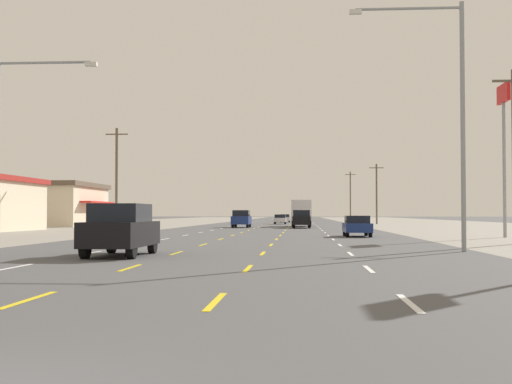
# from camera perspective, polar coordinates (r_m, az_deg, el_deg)

# --- Properties ---
(ground_plane) EXTENTS (572.00, 572.00, 0.00)m
(ground_plane) POSITION_cam_1_polar(r_m,az_deg,el_deg) (71.56, 1.18, -3.09)
(ground_plane) COLOR #4C4C4F
(lot_apron_left) EXTENTS (28.00, 440.00, 0.01)m
(lot_apron_left) POSITION_cam_1_polar(r_m,az_deg,el_deg) (76.80, -17.62, -2.91)
(lot_apron_left) COLOR gray
(lot_apron_left) RESTS_ON ground
(lot_apron_right) EXTENTS (28.00, 440.00, 0.01)m
(lot_apron_right) POSITION_cam_1_polar(r_m,az_deg,el_deg) (74.62, 20.56, -2.92)
(lot_apron_right) COLOR gray
(lot_apron_right) RESTS_ON ground
(lane_markings) EXTENTS (10.64, 227.60, 0.01)m
(lane_markings) POSITION_cam_1_polar(r_m,az_deg,el_deg) (110.02, 2.12, -2.63)
(lane_markings) COLOR white
(lane_markings) RESTS_ON ground
(signal_span_wire) EXTENTS (27.34, 0.52, 8.58)m
(signal_span_wire) POSITION_cam_1_polar(r_m,az_deg,el_deg) (13.80, -10.23, 13.01)
(signal_span_wire) COLOR brown
(signal_span_wire) RESTS_ON ground
(suv_inner_left_nearest) EXTENTS (1.98, 4.90, 1.98)m
(suv_inner_left_nearest) POSITION_cam_1_polar(r_m,az_deg,el_deg) (26.48, -11.19, -3.03)
(suv_inner_left_nearest) COLOR black
(suv_inner_left_nearest) RESTS_ON ground
(sedan_far_right_near) EXTENTS (1.80, 4.50, 1.46)m
(sedan_far_right_near) POSITION_cam_1_polar(r_m,az_deg,el_deg) (48.22, 8.41, -2.80)
(sedan_far_right_near) COLOR navy
(sedan_far_right_near) RESTS_ON ground
(suv_inner_right_mid) EXTENTS (1.98, 4.90, 1.98)m
(suv_inner_right_mid) POSITION_cam_1_polar(r_m,az_deg,el_deg) (75.53, 3.81, -2.24)
(suv_inner_right_mid) COLOR black
(suv_inner_right_mid) RESTS_ON ground
(suv_inner_left_midfar) EXTENTS (1.98, 4.90, 1.98)m
(suv_inner_left_midfar) POSITION_cam_1_polar(r_m,az_deg,el_deg) (78.42, -1.22, -2.23)
(suv_inner_left_midfar) COLOR navy
(suv_inner_left_midfar) RESTS_ON ground
(box_truck_inner_right_far) EXTENTS (2.40, 7.20, 3.23)m
(box_truck_inner_right_far) POSITION_cam_1_polar(r_m,az_deg,el_deg) (84.48, 3.81, -1.64)
(box_truck_inner_right_far) COLOR red
(box_truck_inner_right_far) RESTS_ON ground
(sedan_center_turn_farther) EXTENTS (1.80, 4.50, 1.46)m
(sedan_center_turn_farther) POSITION_cam_1_polar(r_m,az_deg,el_deg) (103.98, 2.02, -2.27)
(sedan_center_turn_farther) COLOR silver
(sedan_center_turn_farther) RESTS_ON ground
(sedan_center_turn_farthest) EXTENTS (1.80, 4.50, 1.46)m
(sedan_center_turn_farthest) POSITION_cam_1_polar(r_m,az_deg,el_deg) (124.38, 2.43, -2.19)
(sedan_center_turn_farthest) COLOR silver
(sedan_center_turn_farthest) RESTS_ON ground
(storefront_left_row_2) EXTENTS (14.19, 14.95, 5.46)m
(storefront_left_row_2) POSITION_cam_1_polar(r_m,az_deg,el_deg) (90.73, -17.24, -1.00)
(storefront_left_row_2) COLOR beige
(storefront_left_row_2) RESTS_ON ground
(pole_sign_right_row_1) EXTENTS (0.24, 2.41, 10.34)m
(pole_sign_right_row_1) POSITION_cam_1_polar(r_m,az_deg,el_deg) (49.29, 19.94, 5.47)
(pole_sign_right_row_1) COLOR gray
(pole_sign_right_row_1) RESTS_ON ground
(streetlight_left_row_0) EXTENTS (4.57, 0.26, 8.55)m
(streetlight_left_row_0) POSITION_cam_1_polar(r_m,az_deg,el_deg) (32.30, -19.85, 4.45)
(streetlight_left_row_0) COLOR gray
(streetlight_left_row_0) RESTS_ON ground
(streetlight_right_row_0) EXTENTS (4.86, 0.26, 10.64)m
(streetlight_right_row_0) POSITION_cam_1_polar(r_m,az_deg,el_deg) (30.42, 15.92, 6.94)
(streetlight_right_row_0) COLOR gray
(streetlight_right_row_0) RESTS_ON ground
(utility_pole_left_row_1) EXTENTS (2.20, 0.26, 9.98)m
(utility_pole_left_row_1) POSITION_cam_1_polar(r_m,az_deg,el_deg) (68.28, -11.55, 1.24)
(utility_pole_left_row_1) COLOR brown
(utility_pole_left_row_1) RESTS_ON ground
(utility_pole_right_row_2) EXTENTS (2.20, 0.26, 9.20)m
(utility_pole_right_row_2) POSITION_cam_1_polar(r_m,az_deg,el_deg) (106.24, 10.01, -0.05)
(utility_pole_right_row_2) COLOR brown
(utility_pole_right_row_2) RESTS_ON ground
(utility_pole_right_row_3) EXTENTS (2.20, 0.26, 10.36)m
(utility_pole_right_row_3) POSITION_cam_1_polar(r_m,az_deg,el_deg) (144.39, 7.87, -0.29)
(utility_pole_right_row_3) COLOR brown
(utility_pole_right_row_3) RESTS_ON ground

